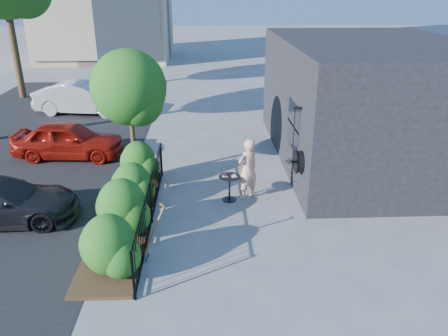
{
  "coord_description": "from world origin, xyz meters",
  "views": [
    {
      "loc": [
        -0.08,
        -9.88,
        5.62
      ],
      "look_at": [
        0.38,
        0.67,
        1.2
      ],
      "focal_mm": 35.0,
      "sensor_mm": 36.0,
      "label": 1
    }
  ],
  "objects_px": {
    "patio_tree": "(131,92)",
    "shovel": "(153,235)",
    "car_silver": "(84,98)",
    "car_red": "(68,140)",
    "cafe_table": "(229,184)",
    "woman": "(248,169)"
  },
  "relations": [
    {
      "from": "woman",
      "to": "car_silver",
      "type": "xyz_separation_m",
      "value": [
        -6.85,
        9.27,
        -0.14
      ]
    },
    {
      "from": "cafe_table",
      "to": "car_silver",
      "type": "distance_m",
      "value": 11.34
    },
    {
      "from": "shovel",
      "to": "car_red",
      "type": "distance_m",
      "value": 7.42
    },
    {
      "from": "shovel",
      "to": "car_silver",
      "type": "distance_m",
      "value": 13.07
    },
    {
      "from": "woman",
      "to": "car_red",
      "type": "distance_m",
      "value": 6.91
    },
    {
      "from": "patio_tree",
      "to": "cafe_table",
      "type": "xyz_separation_m",
      "value": [
        2.79,
        -1.58,
        -2.25
      ]
    },
    {
      "from": "cafe_table",
      "to": "car_silver",
      "type": "bearing_deg",
      "value": 123.97
    },
    {
      "from": "patio_tree",
      "to": "car_silver",
      "type": "xyz_separation_m",
      "value": [
        -3.55,
        7.83,
        -2.02
      ]
    },
    {
      "from": "patio_tree",
      "to": "shovel",
      "type": "xyz_separation_m",
      "value": [
        0.98,
        -4.44,
        -2.13
      ]
    },
    {
      "from": "woman",
      "to": "car_red",
      "type": "bearing_deg",
      "value": -63.13
    },
    {
      "from": "woman",
      "to": "car_silver",
      "type": "distance_m",
      "value": 11.53
    },
    {
      "from": "woman",
      "to": "shovel",
      "type": "relative_size",
      "value": 1.22
    },
    {
      "from": "car_red",
      "to": "car_silver",
      "type": "relative_size",
      "value": 0.83
    },
    {
      "from": "shovel",
      "to": "car_silver",
      "type": "relative_size",
      "value": 0.32
    },
    {
      "from": "car_silver",
      "to": "woman",
      "type": "bearing_deg",
      "value": -133.73
    },
    {
      "from": "shovel",
      "to": "patio_tree",
      "type": "bearing_deg",
      "value": 102.44
    },
    {
      "from": "cafe_table",
      "to": "car_red",
      "type": "bearing_deg",
      "value": 146.51
    },
    {
      "from": "cafe_table",
      "to": "shovel",
      "type": "distance_m",
      "value": 3.39
    },
    {
      "from": "shovel",
      "to": "woman",
      "type": "bearing_deg",
      "value": 52.12
    },
    {
      "from": "shovel",
      "to": "car_red",
      "type": "bearing_deg",
      "value": 119.38
    },
    {
      "from": "patio_tree",
      "to": "car_red",
      "type": "height_order",
      "value": "patio_tree"
    },
    {
      "from": "patio_tree",
      "to": "car_silver",
      "type": "distance_m",
      "value": 8.83
    }
  ]
}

